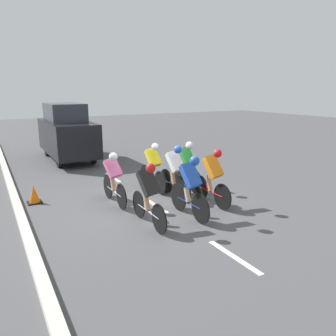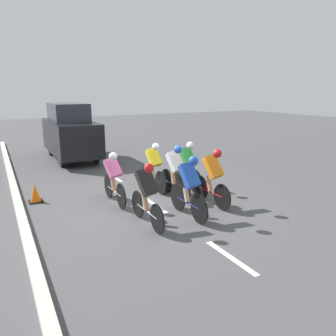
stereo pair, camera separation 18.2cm
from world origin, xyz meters
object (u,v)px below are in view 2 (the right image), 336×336
cyclist_green (187,164)px  traffic_cone (35,194)px  cyclist_yellow (154,166)px  cyclist_white (175,170)px  cyclist_black (147,193)px  cyclist_orange (212,176)px  cyclist_pink (113,176)px  support_car (70,132)px  cyclist_blue (189,185)px

cyclist_green → traffic_cone: size_ratio=3.55×
cyclist_yellow → traffic_cone: bearing=-9.9°
cyclist_white → cyclist_green: size_ratio=0.96×
cyclist_black → traffic_cone: 3.57m
cyclist_white → cyclist_black: 2.07m
cyclist_orange → traffic_cone: size_ratio=3.36×
cyclist_yellow → cyclist_green: bearing=158.5°
cyclist_orange → cyclist_black: bearing=11.7°
cyclist_pink → cyclist_black: 1.74m
cyclist_black → cyclist_yellow: bearing=-118.9°
cyclist_white → cyclist_yellow: 0.94m
cyclist_green → support_car: (2.10, -6.24, 0.40)m
support_car → cyclist_pink: bearing=87.5°
cyclist_green → cyclist_blue: bearing=59.9°
cyclist_black → traffic_cone: cyclist_black is taller
cyclist_white → cyclist_yellow: bearing=-76.2°
cyclist_yellow → cyclist_green: cyclist_green is taller
cyclist_white → cyclist_orange: cyclist_orange is taller
cyclist_orange → cyclist_yellow: bearing=-68.0°
cyclist_black → cyclist_green: cyclist_green is taller
cyclist_green → support_car: bearing=-71.4°
cyclist_pink → support_car: bearing=-92.5°
cyclist_white → support_car: 6.94m
cyclist_blue → traffic_cone: 4.28m
cyclist_yellow → traffic_cone: cyclist_yellow is taller
cyclist_blue → support_car: support_car is taller
cyclist_pink → support_car: size_ratio=0.39×
cyclist_black → traffic_cone: (2.00, -2.90, -0.55)m
cyclist_black → support_car: size_ratio=0.39×
cyclist_green → cyclist_orange: bearing=83.8°
traffic_cone → cyclist_orange: bearing=148.6°
cyclist_black → support_car: 8.22m
cyclist_orange → support_car: support_car is taller
cyclist_white → cyclist_green: (-0.71, -0.54, -0.01)m
cyclist_white → cyclist_green: cyclist_white is taller
support_car → cyclist_orange: bearing=104.0°
cyclist_yellow → cyclist_blue: size_ratio=1.01×
cyclist_black → cyclist_white: bearing=-136.8°
cyclist_pink → traffic_cone: cyclist_pink is taller
cyclist_pink → cyclist_blue: (-1.24, 1.75, 0.05)m
cyclist_black → cyclist_green: size_ratio=0.97×
cyclist_pink → cyclist_white: bearing=169.5°
cyclist_white → cyclist_orange: 1.13m
cyclist_yellow → cyclist_white: bearing=103.8°
cyclist_yellow → cyclist_pink: bearing=22.4°
cyclist_blue → traffic_cone: cyclist_blue is taller
cyclist_pink → traffic_cone: (1.84, -1.17, -0.52)m
traffic_cone → cyclist_green: bearing=167.4°
cyclist_black → cyclist_orange: cyclist_orange is taller
cyclist_blue → cyclist_orange: cyclist_orange is taller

